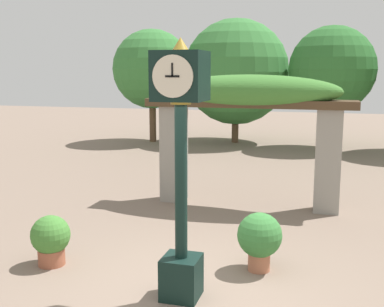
{
  "coord_description": "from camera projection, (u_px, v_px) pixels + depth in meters",
  "views": [
    {
      "loc": [
        1.68,
        -5.84,
        2.92
      ],
      "look_at": [
        -0.08,
        0.3,
        1.83
      ],
      "focal_mm": 45.0,
      "sensor_mm": 36.0,
      "label": 1
    }
  ],
  "objects": [
    {
      "name": "potted_plant_near_left",
      "position": [
        51.0,
        238.0,
        7.3
      ],
      "size": [
        0.6,
        0.6,
        0.77
      ],
      "color": "#9E563D",
      "rests_on": "ground"
    },
    {
      "name": "tree_line",
      "position": [
        286.0,
        69.0,
        18.62
      ],
      "size": [
        14.41,
        4.85,
        5.1
      ],
      "color": "brown",
      "rests_on": "ground"
    },
    {
      "name": "potted_plant_near_right",
      "position": [
        260.0,
        238.0,
        7.08
      ],
      "size": [
        0.66,
        0.66,
        0.88
      ],
      "color": "#B26B4C",
      "rests_on": "ground"
    },
    {
      "name": "ground_plane",
      "position": [
        192.0,
        291.0,
        6.48
      ],
      "size": [
        60.0,
        60.0,
        0.0
      ],
      "primitive_type": "plane",
      "color": "#7F6B5B"
    },
    {
      "name": "pedestal_clock",
      "position": [
        181.0,
        153.0,
        5.99
      ],
      "size": [
        0.6,
        0.65,
        3.33
      ],
      "color": "black",
      "rests_on": "ground"
    },
    {
      "name": "pergola",
      "position": [
        249.0,
        109.0,
        10.29
      ],
      "size": [
        4.5,
        1.12,
        2.86
      ],
      "color": "gray",
      "rests_on": "ground"
    }
  ]
}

